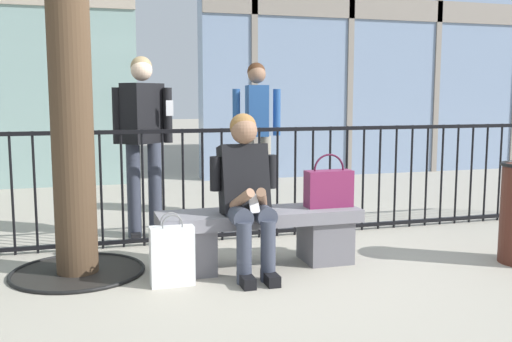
{
  "coord_description": "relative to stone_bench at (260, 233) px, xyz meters",
  "views": [
    {
      "loc": [
        -1.29,
        -4.26,
        1.34
      ],
      "look_at": [
        0.0,
        0.1,
        0.75
      ],
      "focal_mm": 40.59,
      "sensor_mm": 36.0,
      "label": 1
    }
  ],
  "objects": [
    {
      "name": "seated_person_with_phone",
      "position": [
        -0.14,
        -0.13,
        0.38
      ],
      "size": [
        0.52,
        0.66,
        1.21
      ],
      "color": "#383D4C",
      "rests_on": "ground"
    },
    {
      "name": "bystander_at_railing",
      "position": [
        0.55,
        1.93,
        0.73
      ],
      "size": [
        0.55,
        0.41,
        1.71
      ],
      "color": "gray",
      "rests_on": "ground"
    },
    {
      "name": "handbag_on_bench",
      "position": [
        0.58,
        -0.01,
        0.34
      ],
      "size": [
        0.38,
        0.15,
        0.43
      ],
      "color": "#7A234C",
      "rests_on": "stone_bench"
    },
    {
      "name": "bystander_further_back",
      "position": [
        -0.77,
        1.26,
        0.73
      ],
      "size": [
        0.55,
        0.42,
        1.71
      ],
      "color": "#383D4C",
      "rests_on": "ground"
    },
    {
      "name": "shopping_bag",
      "position": [
        -0.73,
        -0.27,
        -0.05
      ],
      "size": [
        0.31,
        0.13,
        0.52
      ],
      "color": "white",
      "rests_on": "ground"
    },
    {
      "name": "plaza_railing",
      "position": [
        -0.0,
        0.91,
        0.26
      ],
      "size": [
        7.79,
        0.04,
        1.05
      ],
      "color": "black",
      "rests_on": "ground"
    },
    {
      "name": "ground_plane",
      "position": [
        0.0,
        0.0,
        -0.27
      ],
      "size": [
        60.0,
        60.0,
        0.0
      ],
      "primitive_type": "plane",
      "color": "#A8A091"
    },
    {
      "name": "stone_bench",
      "position": [
        0.0,
        0.0,
        0.0
      ],
      "size": [
        1.6,
        0.44,
        0.45
      ],
      "color": "slate",
      "rests_on": "ground"
    }
  ]
}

